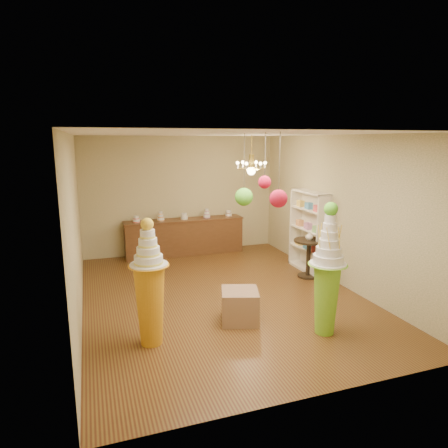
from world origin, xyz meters
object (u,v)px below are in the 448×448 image
object	(u,v)px
pedestal_green	(327,282)
sideboard	(185,236)
round_table	(309,253)
pedestal_orange	(150,294)

from	to	relation	value
pedestal_green	sideboard	distance (m)	5.02
pedestal_green	sideboard	xyz separation A→B (m)	(-1.02, 4.90, -0.33)
pedestal_green	round_table	world-z (taller)	pedestal_green
sideboard	round_table	distance (m)	3.33
round_table	sideboard	bearing A→B (deg)	129.15
sideboard	round_table	bearing A→B (deg)	-50.85
pedestal_green	pedestal_orange	bearing A→B (deg)	168.14
round_table	pedestal_orange	bearing A→B (deg)	-153.81
pedestal_orange	sideboard	xyz separation A→B (m)	(1.53, 4.37, -0.27)
pedestal_green	round_table	size ratio (longest dim) A/B	2.46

